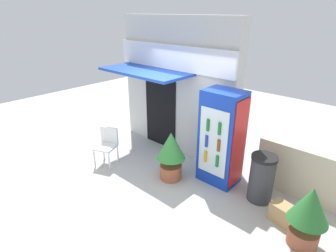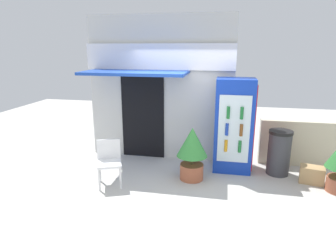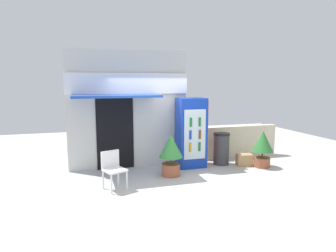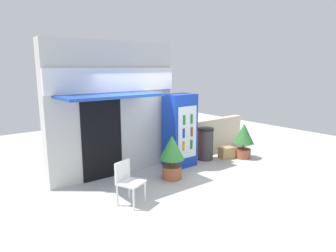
% 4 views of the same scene
% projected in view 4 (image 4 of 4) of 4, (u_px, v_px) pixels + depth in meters
% --- Properties ---
extents(ground, '(16.00, 16.00, 0.00)m').
position_uv_depth(ground, '(175.00, 185.00, 6.78)').
color(ground, beige).
extents(storefront_building, '(3.30, 1.36, 3.22)m').
position_uv_depth(storefront_building, '(113.00, 108.00, 7.20)').
color(storefront_building, silver).
rests_on(storefront_building, ground).
extents(drink_cooler, '(0.79, 0.63, 1.94)m').
position_uv_depth(drink_cooler, '(180.00, 130.00, 7.93)').
color(drink_cooler, '#1438B2').
rests_on(drink_cooler, ground).
extents(plastic_chair, '(0.57, 0.57, 0.85)m').
position_uv_depth(plastic_chair, '(128.00, 179.00, 5.75)').
color(plastic_chair, white).
rests_on(plastic_chair, ground).
extents(potted_plant_near_shop, '(0.60, 0.60, 1.06)m').
position_uv_depth(potted_plant_near_shop, '(172.00, 154.00, 7.04)').
color(potted_plant_near_shop, '#AD5B3D').
rests_on(potted_plant_near_shop, ground).
extents(potted_plant_curbside, '(0.58, 0.58, 1.03)m').
position_uv_depth(potted_plant_curbside, '(244.00, 138.00, 8.66)').
color(potted_plant_curbside, '#995138').
rests_on(potted_plant_curbside, ground).
extents(trash_bin, '(0.47, 0.47, 0.93)m').
position_uv_depth(trash_bin, '(205.00, 144.00, 8.56)').
color(trash_bin, '#38383D').
rests_on(trash_bin, ground).
extents(stone_boundary_wall, '(2.51, 0.22, 1.00)m').
position_uv_depth(stone_boundary_wall, '(212.00, 134.00, 9.58)').
color(stone_boundary_wall, beige).
rests_on(stone_boundary_wall, ground).
extents(cardboard_box, '(0.48, 0.37, 0.33)m').
position_uv_depth(cardboard_box, '(227.00, 153.00, 8.73)').
color(cardboard_box, tan).
rests_on(cardboard_box, ground).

